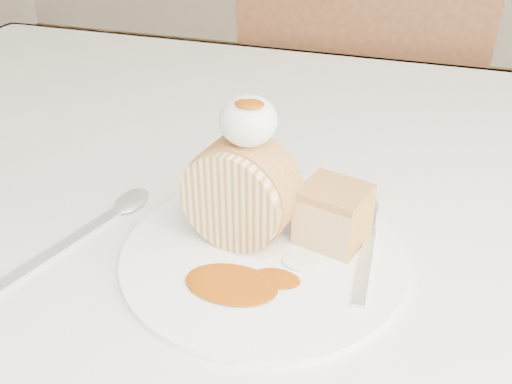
% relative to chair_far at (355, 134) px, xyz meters
% --- Properties ---
extents(table, '(1.40, 0.90, 0.75)m').
position_rel_chair_far_xyz_m(table, '(0.01, -0.60, 0.13)').
color(table, silver).
rests_on(table, ground).
extents(chair_far, '(0.46, 0.46, 0.93)m').
position_rel_chair_far_xyz_m(chair_far, '(0.00, 0.00, 0.00)').
color(chair_far, brown).
rests_on(chair_far, ground).
extents(plate, '(0.30, 0.30, 0.01)m').
position_rel_chair_far_xyz_m(plate, '(0.02, -0.73, 0.22)').
color(plate, white).
rests_on(plate, table).
extents(roulade_slice, '(0.10, 0.06, 0.09)m').
position_rel_chair_far_xyz_m(roulade_slice, '(-0.01, -0.72, 0.27)').
color(roulade_slice, beige).
rests_on(roulade_slice, plate).
extents(cake_chunk, '(0.07, 0.06, 0.05)m').
position_rel_chair_far_xyz_m(cake_chunk, '(0.07, -0.70, 0.25)').
color(cake_chunk, '#C5824A').
rests_on(cake_chunk, plate).
extents(whipped_cream, '(0.05, 0.05, 0.04)m').
position_rel_chair_far_xyz_m(whipped_cream, '(-0.00, -0.71, 0.34)').
color(whipped_cream, silver).
rests_on(whipped_cream, roulade_slice).
extents(caramel_drizzle, '(0.02, 0.02, 0.01)m').
position_rel_chair_far_xyz_m(caramel_drizzle, '(0.00, -0.72, 0.36)').
color(caramel_drizzle, '#8B3B05').
rests_on(caramel_drizzle, whipped_cream).
extents(caramel_pool, '(0.09, 0.07, 0.00)m').
position_rel_chair_far_xyz_m(caramel_pool, '(0.01, -0.78, 0.23)').
color(caramel_pool, '#8B3B05').
rests_on(caramel_pool, plate).
extents(fork, '(0.03, 0.15, 0.00)m').
position_rel_chair_far_xyz_m(fork, '(0.10, -0.72, 0.23)').
color(fork, silver).
rests_on(fork, plate).
extents(spoon, '(0.07, 0.17, 0.00)m').
position_rel_chair_far_xyz_m(spoon, '(-0.16, -0.78, 0.22)').
color(spoon, silver).
rests_on(spoon, table).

